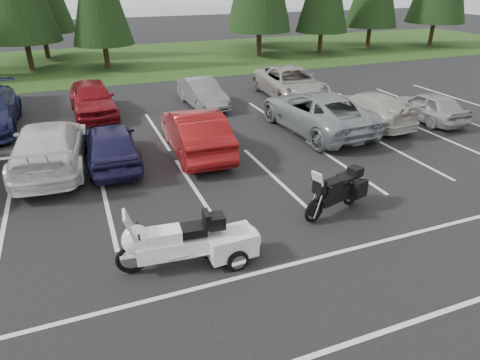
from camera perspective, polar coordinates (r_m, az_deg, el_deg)
name	(u,v)px	position (r m, az deg, el deg)	size (l,w,h in m)	color
ground	(189,207)	(12.53, -6.88, -3.66)	(120.00, 120.00, 0.00)	black
grass_strip	(105,62)	(35.24, -17.61, 14.75)	(80.00, 16.00, 0.01)	#1F3A12
lake_water	(112,21)	(66.22, -16.74, 19.61)	(70.00, 50.00, 0.02)	slate
stall_markings	(172,179)	(14.26, -9.01, 0.08)	(32.00, 16.00, 0.01)	silver
car_near_3	(49,146)	(16.01, -24.07, 4.18)	(2.29, 5.64, 1.64)	silver
car_near_4	(111,144)	(15.61, -16.81, 4.59)	(1.78, 4.43, 1.51)	#1F1B45
car_near_5	(195,131)	(16.05, -5.99, 6.46)	(1.77, 5.06, 1.67)	maroon
car_near_6	(316,111)	(18.65, 10.15, 9.00)	(2.78, 6.04, 1.68)	gray
car_near_7	(367,108)	(20.08, 16.53, 9.17)	(1.99, 4.90, 1.42)	#B9B4AA
car_near_8	(429,106)	(21.51, 23.84, 8.98)	(1.57, 3.91, 1.33)	#98979C
car_far_2	(92,98)	(21.62, -19.10, 10.24)	(1.91, 4.75, 1.62)	maroon
car_far_3	(202,93)	(22.03, -5.05, 11.46)	(1.43, 4.11, 1.36)	slate
car_far_4	(291,83)	(23.69, 6.79, 12.72)	(2.66, 5.76, 1.60)	#A39C96
touring_motorcycle	(172,237)	(9.82, -9.11, -7.54)	(2.83, 0.87, 1.57)	white
cargo_trailer	(231,246)	(10.14, -1.24, -8.76)	(1.64, 0.92, 0.76)	white
adventure_motorcycle	(335,189)	(12.11, 12.52, -1.15)	(2.49, 0.87, 1.52)	black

